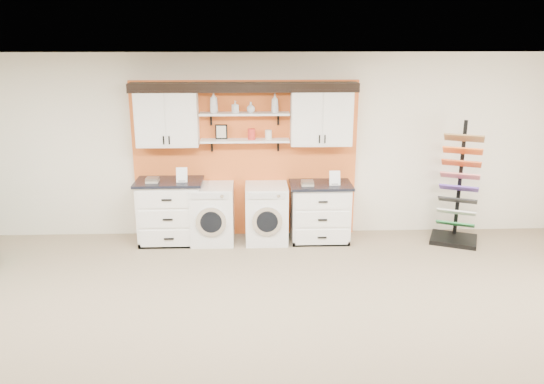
{
  "coord_description": "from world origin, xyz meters",
  "views": [
    {
      "loc": [
        0.12,
        -3.98,
        3.04
      ],
      "look_at": [
        0.35,
        2.3,
        1.17
      ],
      "focal_mm": 35.0,
      "sensor_mm": 36.0,
      "label": 1
    }
  ],
  "objects_px": {
    "base_cabinet_left": "(171,211)",
    "sample_rack": "(457,206)",
    "base_cabinet_right": "(320,212)",
    "washer": "(213,214)",
    "dryer": "(267,213)"
  },
  "relations": [
    {
      "from": "base_cabinet_left",
      "to": "base_cabinet_right",
      "type": "distance_m",
      "value": 2.26
    },
    {
      "from": "base_cabinet_right",
      "to": "sample_rack",
      "type": "distance_m",
      "value": 2.06
    },
    {
      "from": "base_cabinet_left",
      "to": "sample_rack",
      "type": "height_order",
      "value": "sample_rack"
    },
    {
      "from": "washer",
      "to": "sample_rack",
      "type": "height_order",
      "value": "sample_rack"
    },
    {
      "from": "base_cabinet_right",
      "to": "sample_rack",
      "type": "xyz_separation_m",
      "value": [
        2.06,
        -0.13,
        0.12
      ]
    },
    {
      "from": "base_cabinet_right",
      "to": "dryer",
      "type": "distance_m",
      "value": 0.82
    },
    {
      "from": "base_cabinet_left",
      "to": "sample_rack",
      "type": "distance_m",
      "value": 4.32
    },
    {
      "from": "base_cabinet_right",
      "to": "base_cabinet_left",
      "type": "bearing_deg",
      "value": -180.0
    },
    {
      "from": "dryer",
      "to": "washer",
      "type": "bearing_deg",
      "value": 180.0
    },
    {
      "from": "washer",
      "to": "dryer",
      "type": "relative_size",
      "value": 1.01
    },
    {
      "from": "dryer",
      "to": "sample_rack",
      "type": "bearing_deg",
      "value": -2.61
    },
    {
      "from": "base_cabinet_right",
      "to": "washer",
      "type": "bearing_deg",
      "value": -179.88
    },
    {
      "from": "washer",
      "to": "dryer",
      "type": "xyz_separation_m",
      "value": [
        0.82,
        -0.0,
        -0.0
      ]
    },
    {
      "from": "sample_rack",
      "to": "base_cabinet_left",
      "type": "bearing_deg",
      "value": -158.25
    },
    {
      "from": "base_cabinet_right",
      "to": "dryer",
      "type": "bearing_deg",
      "value": -179.76
    }
  ]
}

